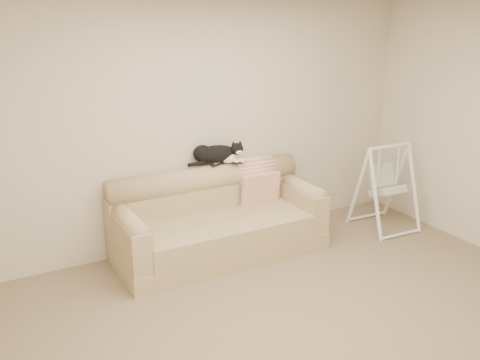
# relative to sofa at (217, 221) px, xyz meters

# --- Properties ---
(ground_plane) EXTENTS (5.00, 5.00, 0.00)m
(ground_plane) POSITION_rel_sofa_xyz_m (0.08, -1.62, -0.35)
(ground_plane) COLOR #7C674D
(ground_plane) RESTS_ON ground
(room_shell) EXTENTS (5.04, 4.04, 2.60)m
(room_shell) POSITION_rel_sofa_xyz_m (0.08, -1.62, 1.18)
(room_shell) COLOR beige
(room_shell) RESTS_ON ground
(sofa) EXTENTS (2.20, 0.93, 0.90)m
(sofa) POSITION_rel_sofa_xyz_m (0.00, 0.00, 0.00)
(sofa) COLOR tan
(sofa) RESTS_ON ground
(remote_a) EXTENTS (0.18, 0.12, 0.03)m
(remote_a) POSITION_rel_sofa_xyz_m (0.13, 0.24, 0.56)
(remote_a) COLOR black
(remote_a) RESTS_ON sofa
(remote_b) EXTENTS (0.15, 0.16, 0.02)m
(remote_b) POSITION_rel_sofa_xyz_m (0.34, 0.22, 0.56)
(remote_b) COLOR black
(remote_b) RESTS_ON sofa
(tuxedo_cat) EXTENTS (0.63, 0.35, 0.25)m
(tuxedo_cat) POSITION_rel_sofa_xyz_m (0.14, 0.26, 0.66)
(tuxedo_cat) COLOR black
(tuxedo_cat) RESTS_ON sofa
(throw_blanket) EXTENTS (0.47, 0.38, 0.58)m
(throw_blanket) POSITION_rel_sofa_xyz_m (0.59, 0.23, 0.37)
(throw_blanket) COLOR #E3764A
(throw_blanket) RESTS_ON sofa
(baby_swing) EXTENTS (0.65, 0.69, 1.03)m
(baby_swing) POSITION_rel_sofa_xyz_m (2.05, -0.34, 0.16)
(baby_swing) COLOR white
(baby_swing) RESTS_ON ground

